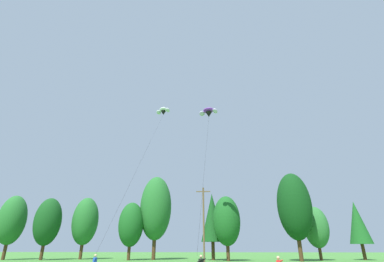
% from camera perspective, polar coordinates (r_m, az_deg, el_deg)
% --- Properties ---
extents(treeline_tree_a, '(4.79, 4.79, 11.07)m').
position_cam_1_polar(treeline_tree_a, '(63.00, -32.92, -15.01)').
color(treeline_tree_a, '#472D19').
rests_on(treeline_tree_a, ground_plane).
extents(treeline_tree_b, '(4.63, 4.63, 10.50)m').
position_cam_1_polar(treeline_tree_b, '(59.03, -27.43, -16.11)').
color(treeline_tree_b, '#472D19').
rests_on(treeline_tree_b, ground_plane).
extents(treeline_tree_c, '(4.77, 4.77, 10.99)m').
position_cam_1_polar(treeline_tree_c, '(59.26, -21.00, -16.81)').
color(treeline_tree_c, '#472D19').
rests_on(treeline_tree_c, ground_plane).
extents(treeline_tree_d, '(4.40, 4.40, 9.64)m').
position_cam_1_polar(treeline_tree_d, '(53.65, -12.37, -18.16)').
color(treeline_tree_d, '#472D19').
rests_on(treeline_tree_d, ground_plane).
extents(treeline_tree_e, '(5.77, 5.77, 14.70)m').
position_cam_1_polar(treeline_tree_e, '(54.52, -7.42, -15.29)').
color(treeline_tree_e, '#472D19').
rests_on(treeline_tree_e, ground_plane).
extents(treeline_tree_f, '(4.09, 4.09, 11.31)m').
position_cam_1_polar(treeline_tree_f, '(53.00, 4.17, -17.18)').
color(treeline_tree_f, '#472D19').
rests_on(treeline_tree_f, ground_plane).
extents(treeline_tree_g, '(4.58, 4.58, 10.29)m').
position_cam_1_polar(treeline_tree_g, '(49.86, 7.10, -17.75)').
color(treeline_tree_g, '#472D19').
rests_on(treeline_tree_g, ground_plane).
extents(treeline_tree_h, '(5.62, 5.62, 14.16)m').
position_cam_1_polar(treeline_tree_h, '(52.04, 20.19, -14.19)').
color(treeline_tree_h, '#472D19').
rests_on(treeline_tree_h, ground_plane).
extents(treeline_tree_i, '(4.17, 4.17, 8.77)m').
position_cam_1_polar(treeline_tree_i, '(56.06, 24.06, -17.53)').
color(treeline_tree_i, '#472D19').
rests_on(treeline_tree_i, ground_plane).
extents(treeline_tree_j, '(3.79, 3.79, 9.95)m').
position_cam_1_polar(treeline_tree_j, '(61.10, 30.75, -15.76)').
color(treeline_tree_j, '#472D19').
rests_on(treeline_tree_j, ground_plane).
extents(utility_pole, '(2.20, 0.26, 10.72)m').
position_cam_1_polar(utility_pole, '(43.85, 2.40, -18.06)').
color(utility_pole, brown).
rests_on(utility_pole, ground_plane).
extents(parafoil_kite_high_white, '(3.58, 18.37, 22.79)m').
position_cam_1_polar(parafoil_kite_high_white, '(47.21, -5.91, 4.04)').
color(parafoil_kite_high_white, white).
extents(parafoil_kite_mid_purple, '(3.27, 17.95, 21.01)m').
position_cam_1_polar(parafoil_kite_mid_purple, '(44.27, 3.40, 3.84)').
color(parafoil_kite_mid_purple, purple).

